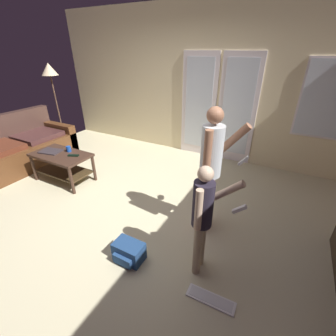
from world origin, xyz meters
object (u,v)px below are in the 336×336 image
Objects in this scene: person_adult at (212,162)px; person_child at (203,213)px; loose_keyboard at (211,299)px; backpack at (129,252)px; leather_couch at (18,150)px; coffee_table at (62,161)px; tv_remote_black at (73,155)px; cup_near_edge at (69,149)px; floor_lamp at (50,75)px; laptop_closed at (51,151)px.

person_adult is 0.69m from person_child.
person_adult is at bearing 112.66° from loose_keyboard.
backpack is (-0.70, -0.26, -0.60)m from person_child.
coffee_table is at bearing 0.49° from leather_couch.
cup_near_edge is at bearing 130.92° from tv_remote_black.
coffee_table is at bearing -178.80° from person_adult.
cup_near_edge is (0.05, 0.14, 0.18)m from coffee_table.
coffee_table reaches higher than loose_keyboard.
coffee_table is 0.83× the size of person_child.
floor_lamp is (-4.19, 1.84, 0.80)m from person_child.
loose_keyboard is at bearing -25.61° from floor_lamp.
laptop_closed is at bearing 162.56° from tv_remote_black.
laptop_closed is at bearing -149.67° from cup_near_edge.
cup_near_edge is (1.57, -1.11, -0.97)m from floor_lamp.
loose_keyboard is (0.23, -0.28, -0.69)m from person_child.
person_child is 2.65× the size of loose_keyboard.
person_child is at bearing 129.22° from loose_keyboard.
leather_couch reaches higher than tv_remote_black.
leather_couch is 4.32× the size of loose_keyboard.
floor_lamp is 10.26× the size of tv_remote_black.
laptop_closed reaches higher than loose_keyboard.
backpack is (1.97, -0.85, -0.25)m from coffee_table.
tv_remote_black is at bearing 161.01° from loose_keyboard.
floor_lamp is at bearing 121.38° from tv_remote_black.
coffee_table is at bearing -109.94° from cup_near_edge.
cup_near_edge is at bearing 70.06° from coffee_table.
coffee_table is 3.06× the size of backpack.
floor_lamp is 2.08m from laptop_closed.
laptop_closed reaches higher than backpack.
person_adult is 3.41× the size of loose_keyboard.
tv_remote_black is at bearing 8.96° from coffee_table.
floor_lamp is 5.12m from loose_keyboard.
floor_lamp is at bearing 140.60° from coffee_table.
floor_lamp reaches higher than coffee_table.
floor_lamp is at bearing 163.48° from person_adult.
cup_near_edge is (-2.85, 1.00, 0.52)m from loose_keyboard.
backpack is at bearing -14.76° from leather_couch.
leather_couch reaches higher than backpack.
backpack is at bearing 178.65° from loose_keyboard.
person_adult is 4.53× the size of laptop_closed.
loose_keyboard is at bearing -43.37° from tv_remote_black.
coffee_table is 0.56× the size of floor_lamp.
laptop_closed is 0.47m from tv_remote_black.
backpack is at bearing -30.96° from floor_lamp.
coffee_table is 2.16m from backpack.
tv_remote_black is at bearing 152.67° from backpack.
cup_near_edge reaches higher than backpack.
person_adult is 1.28× the size of person_child.
person_child reaches higher than cup_near_edge.
person_adult is 0.87× the size of floor_lamp.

